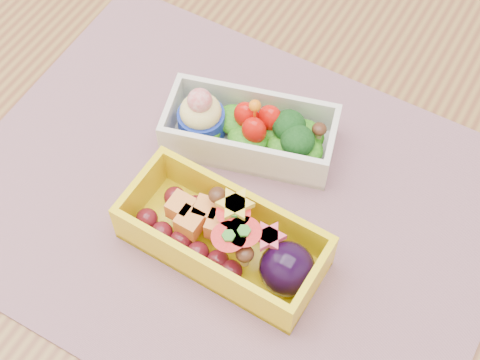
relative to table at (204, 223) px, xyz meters
The scene contains 4 objects.
table is the anchor object (origin of this frame).
placemat 0.11m from the table, 18.01° to the right, with size 0.50×0.38×0.00m, color #93656C.
bento_white 0.14m from the table, 65.11° to the left, with size 0.18×0.11×0.07m.
bento_yellow 0.16m from the table, 42.05° to the right, with size 0.18×0.08×0.06m.
Camera 1 is at (0.22, -0.30, 1.33)m, focal length 53.45 mm.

